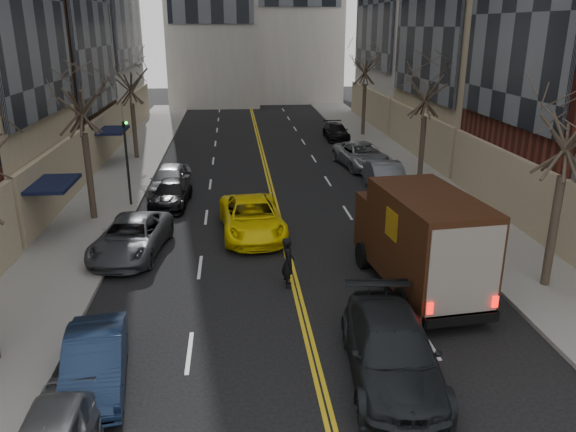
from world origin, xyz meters
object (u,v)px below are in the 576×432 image
object	(u,v)px
ups_truck	(419,241)
taxi	(252,217)
pedestrian	(288,262)
observer_sedan	(392,351)

from	to	relation	value
ups_truck	taxi	distance (m)	8.32
taxi	pedestrian	distance (m)	5.52
observer_sedan	taxi	bearing A→B (deg)	111.42
ups_truck	pedestrian	world-z (taller)	ups_truck
observer_sedan	pedestrian	distance (m)	6.15
ups_truck	observer_sedan	world-z (taller)	ups_truck
taxi	pedestrian	world-z (taller)	pedestrian
taxi	pedestrian	bearing A→B (deg)	-82.81
ups_truck	pedestrian	distance (m)	4.61
ups_truck	observer_sedan	bearing A→B (deg)	-120.50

